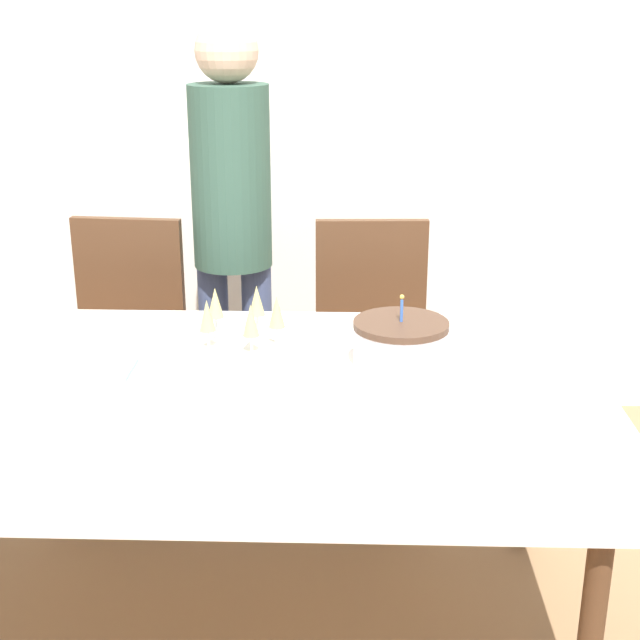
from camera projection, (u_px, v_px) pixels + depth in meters
ground_plane at (222, 614)px, 2.61m from camera, size 12.00×12.00×0.00m
wall_back at (261, 93)px, 3.59m from camera, size 8.00×0.05×2.70m
dining_table at (213, 405)px, 2.38m from camera, size 2.03×0.96×0.77m
dining_chair_far_left at (124, 344)px, 3.19m from camera, size 0.45×0.45×0.97m
dining_chair_far_right at (372, 346)px, 3.17m from camera, size 0.44×0.44×0.97m
birthday_cake at (401, 344)px, 2.35m from camera, size 0.25×0.25×0.20m
champagne_tray at (242, 329)px, 2.40m from camera, size 0.29×0.29×0.18m
plate_stack_main at (230, 395)px, 2.13m from camera, size 0.27×0.27×0.06m
plate_stack_dessert at (241, 357)px, 2.37m from camera, size 0.22×0.22×0.05m
cake_knife at (412, 396)px, 2.19m from camera, size 0.27×0.16×0.00m
fork_pile at (77, 392)px, 2.19m from camera, size 0.17×0.07×0.02m
napkin_pile at (104, 369)px, 2.33m from camera, size 0.15×0.15×0.01m
person_standing at (232, 211)px, 3.15m from camera, size 0.28×0.28×1.65m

